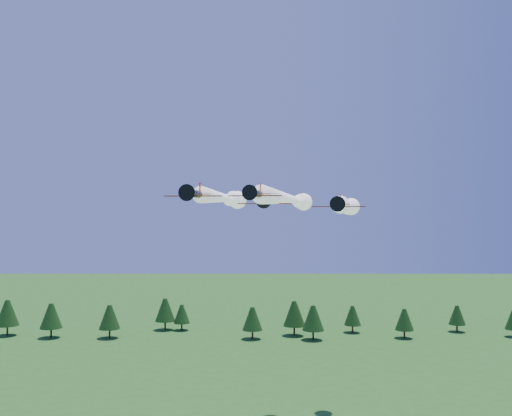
{
  "coord_description": "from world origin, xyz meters",
  "views": [
    {
      "loc": [
        -0.01,
        -80.29,
        40.66
      ],
      "look_at": [
        -0.26,
        0.0,
        41.33
      ],
      "focal_mm": 40.0,
      "sensor_mm": 36.0,
      "label": 1
    }
  ],
  "objects_px": {
    "plane_lead": "(291,199)",
    "plane_right": "(347,207)",
    "plane_slot": "(265,201)",
    "plane_left": "(224,198)"
  },
  "relations": [
    {
      "from": "plane_lead",
      "to": "plane_right",
      "type": "xyz_separation_m",
      "value": [
        10.72,
        4.63,
        -1.24
      ]
    },
    {
      "from": "plane_left",
      "to": "plane_right",
      "type": "bearing_deg",
      "value": 12.75
    },
    {
      "from": "plane_right",
      "to": "plane_left",
      "type": "bearing_deg",
      "value": -163.12
    },
    {
      "from": "plane_lead",
      "to": "plane_right",
      "type": "relative_size",
      "value": 1.08
    },
    {
      "from": "plane_right",
      "to": "plane_slot",
      "type": "distance_m",
      "value": 25.33
    },
    {
      "from": "plane_lead",
      "to": "plane_slot",
      "type": "bearing_deg",
      "value": -96.89
    },
    {
      "from": "plane_right",
      "to": "plane_slot",
      "type": "bearing_deg",
      "value": -117.4
    },
    {
      "from": "plane_left",
      "to": "plane_right",
      "type": "distance_m",
      "value": 23.1
    },
    {
      "from": "plane_slot",
      "to": "plane_lead",
      "type": "bearing_deg",
      "value": 74.04
    },
    {
      "from": "plane_left",
      "to": "plane_right",
      "type": "height_order",
      "value": "plane_left"
    }
  ]
}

